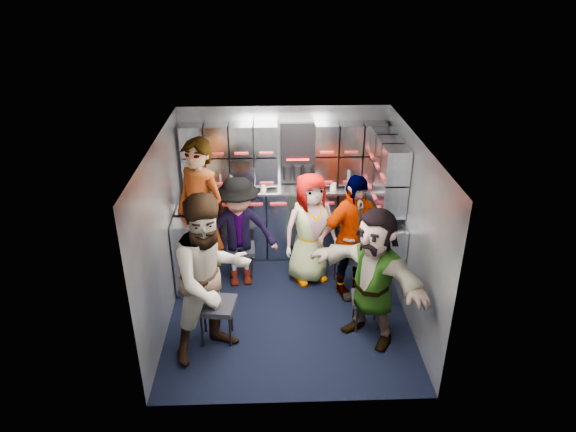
{
  "coord_description": "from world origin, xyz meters",
  "views": [
    {
      "loc": [
        -0.18,
        -5.09,
        3.8
      ],
      "look_at": [
        0.01,
        0.35,
        1.07
      ],
      "focal_mm": 32.0,
      "sensor_mm": 36.0,
      "label": 1
    }
  ],
  "objects_px": {
    "jump_seat_mid_right": "(348,257)",
    "attendant_arc_d": "(352,237)",
    "attendant_arc_b": "(239,233)",
    "jump_seat_near_left": "(216,307)",
    "attendant_standing": "(201,216)",
    "jump_seat_center": "(308,246)",
    "jump_seat_mid_left": "(241,251)",
    "attendant_arc_e": "(373,277)",
    "attendant_arc_a": "(211,278)",
    "attendant_arc_c": "(310,229)",
    "jump_seat_near_right": "(367,300)"
  },
  "relations": [
    {
      "from": "jump_seat_center",
      "to": "attendant_arc_b",
      "type": "relative_size",
      "value": 0.3
    },
    {
      "from": "jump_seat_near_left",
      "to": "attendant_arc_d",
      "type": "relative_size",
      "value": 0.3
    },
    {
      "from": "attendant_standing",
      "to": "attendant_arc_d",
      "type": "xyz_separation_m",
      "value": [
        1.84,
        -0.27,
        -0.18
      ]
    },
    {
      "from": "attendant_arc_b",
      "to": "attendant_arc_d",
      "type": "xyz_separation_m",
      "value": [
        1.38,
        -0.27,
        0.06
      ]
    },
    {
      "from": "jump_seat_center",
      "to": "attendant_arc_e",
      "type": "distance_m",
      "value": 1.55
    },
    {
      "from": "attendant_arc_c",
      "to": "attendant_standing",
      "type": "bearing_deg",
      "value": 162.58
    },
    {
      "from": "attendant_standing",
      "to": "attendant_arc_a",
      "type": "distance_m",
      "value": 1.31
    },
    {
      "from": "jump_seat_mid_right",
      "to": "jump_seat_near_left",
      "type": "bearing_deg",
      "value": -147.43
    },
    {
      "from": "jump_seat_center",
      "to": "attendant_arc_b",
      "type": "distance_m",
      "value": 1.0
    },
    {
      "from": "jump_seat_mid_left",
      "to": "attendant_arc_e",
      "type": "distance_m",
      "value": 2.01
    },
    {
      "from": "jump_seat_near_left",
      "to": "jump_seat_center",
      "type": "relative_size",
      "value": 1.1
    },
    {
      "from": "jump_seat_mid_left",
      "to": "jump_seat_mid_right",
      "type": "distance_m",
      "value": 1.41
    },
    {
      "from": "jump_seat_mid_left",
      "to": "attendant_arc_d",
      "type": "height_order",
      "value": "attendant_arc_d"
    },
    {
      "from": "jump_seat_center",
      "to": "attendant_standing",
      "type": "bearing_deg",
      "value": -168.98
    },
    {
      "from": "jump_seat_near_left",
      "to": "attendant_arc_a",
      "type": "height_order",
      "value": "attendant_arc_a"
    },
    {
      "from": "jump_seat_mid_left",
      "to": "jump_seat_mid_right",
      "type": "bearing_deg",
      "value": -11.17
    },
    {
      "from": "attendant_standing",
      "to": "attendant_arc_a",
      "type": "height_order",
      "value": "attendant_standing"
    },
    {
      "from": "jump_seat_mid_right",
      "to": "jump_seat_near_right",
      "type": "bearing_deg",
      "value": -83.48
    },
    {
      "from": "attendant_arc_a",
      "to": "jump_seat_center",
      "type": "bearing_deg",
      "value": 20.28
    },
    {
      "from": "attendant_standing",
      "to": "attendant_arc_e",
      "type": "xyz_separation_m",
      "value": [
        1.93,
        -1.11,
        -0.19
      ]
    },
    {
      "from": "jump_seat_center",
      "to": "attendant_arc_c",
      "type": "height_order",
      "value": "attendant_arc_c"
    },
    {
      "from": "jump_seat_mid_right",
      "to": "attendant_arc_b",
      "type": "height_order",
      "value": "attendant_arc_b"
    },
    {
      "from": "jump_seat_center",
      "to": "attendant_standing",
      "type": "height_order",
      "value": "attendant_standing"
    },
    {
      "from": "jump_seat_mid_right",
      "to": "attendant_arc_d",
      "type": "distance_m",
      "value": 0.42
    },
    {
      "from": "attendant_standing",
      "to": "attendant_arc_c",
      "type": "height_order",
      "value": "attendant_standing"
    },
    {
      "from": "jump_seat_near_left",
      "to": "attendant_arc_b",
      "type": "relative_size",
      "value": 0.33
    },
    {
      "from": "jump_seat_center",
      "to": "attendant_arc_a",
      "type": "distance_m",
      "value": 1.97
    },
    {
      "from": "jump_seat_mid_left",
      "to": "attendant_arc_d",
      "type": "bearing_deg",
      "value": -18.16
    },
    {
      "from": "attendant_arc_d",
      "to": "jump_seat_near_right",
      "type": "bearing_deg",
      "value": -105.39
    },
    {
      "from": "attendant_arc_d",
      "to": "attendant_arc_e",
      "type": "distance_m",
      "value": 0.85
    },
    {
      "from": "jump_seat_mid_left",
      "to": "attendant_arc_e",
      "type": "relative_size",
      "value": 0.27
    },
    {
      "from": "attendant_arc_b",
      "to": "attendant_arc_d",
      "type": "relative_size",
      "value": 0.92
    },
    {
      "from": "jump_seat_near_right",
      "to": "attendant_arc_d",
      "type": "bearing_deg",
      "value": 98.26
    },
    {
      "from": "attendant_arc_a",
      "to": "attendant_arc_e",
      "type": "relative_size",
      "value": 1.16
    },
    {
      "from": "jump_seat_mid_left",
      "to": "attendant_arc_a",
      "type": "distance_m",
      "value": 1.58
    },
    {
      "from": "attendant_standing",
      "to": "attendant_arc_d",
      "type": "relative_size",
      "value": 1.23
    },
    {
      "from": "jump_seat_mid_left",
      "to": "attendant_arc_c",
      "type": "relative_size",
      "value": 0.29
    },
    {
      "from": "attendant_arc_a",
      "to": "jump_seat_near_left",
      "type": "bearing_deg",
      "value": 55.87
    },
    {
      "from": "jump_seat_near_right",
      "to": "attendant_standing",
      "type": "distance_m",
      "value": 2.24
    },
    {
      "from": "jump_seat_mid_right",
      "to": "attendant_arc_e",
      "type": "bearing_deg",
      "value": -84.61
    },
    {
      "from": "jump_seat_mid_left",
      "to": "jump_seat_mid_right",
      "type": "relative_size",
      "value": 0.83
    },
    {
      "from": "jump_seat_near_left",
      "to": "jump_seat_mid_left",
      "type": "xyz_separation_m",
      "value": [
        0.21,
        1.29,
        -0.05
      ]
    },
    {
      "from": "attendant_arc_c",
      "to": "attendant_arc_e",
      "type": "height_order",
      "value": "attendant_arc_e"
    },
    {
      "from": "jump_seat_near_left",
      "to": "jump_seat_center",
      "type": "bearing_deg",
      "value": 50.99
    },
    {
      "from": "attendant_arc_a",
      "to": "attendant_arc_c",
      "type": "distance_m",
      "value": 1.76
    },
    {
      "from": "jump_seat_mid_left",
      "to": "attendant_arc_b",
      "type": "xyz_separation_m",
      "value": [
        0.0,
        -0.18,
        0.36
      ]
    },
    {
      "from": "jump_seat_mid_left",
      "to": "attendant_standing",
      "type": "relative_size",
      "value": 0.22
    },
    {
      "from": "attendant_arc_b",
      "to": "attendant_arc_e",
      "type": "relative_size",
      "value": 0.94
    },
    {
      "from": "jump_seat_near_left",
      "to": "attendant_standing",
      "type": "xyz_separation_m",
      "value": [
        -0.25,
        1.1,
        0.56
      ]
    },
    {
      "from": "attendant_arc_b",
      "to": "attendant_arc_c",
      "type": "bearing_deg",
      "value": -2.6
    }
  ]
}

